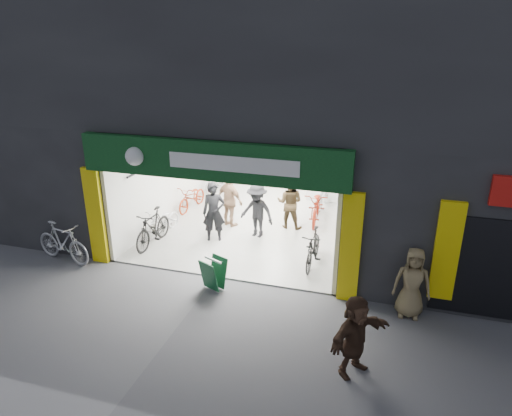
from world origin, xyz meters
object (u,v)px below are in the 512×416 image
at_px(bike_left_front, 162,221).
at_px(bike_right_front, 313,248).
at_px(parked_bike, 63,242).
at_px(pedestrian_near, 412,283).
at_px(sandwich_board, 214,273).

distance_m(bike_left_front, bike_right_front, 4.76).
bearing_deg(bike_left_front, bike_right_front, 2.93).
distance_m(parked_bike, pedestrian_near, 8.79).
height_order(pedestrian_near, sandwich_board, pedestrian_near).
height_order(parked_bike, sandwich_board, parked_bike).
xyz_separation_m(bike_left_front, sandwich_board, (2.67, -2.53, 0.00)).
height_order(bike_right_front, parked_bike, parked_bike).
bearing_deg(bike_right_front, sandwich_board, -136.19).
distance_m(bike_right_front, sandwich_board, 2.76).
height_order(bike_left_front, parked_bike, parked_bike).
bearing_deg(parked_bike, bike_left_front, -24.10).
xyz_separation_m(bike_right_front, parked_bike, (-6.39, -1.69, 0.06)).
distance_m(bike_left_front, sandwich_board, 3.67).
height_order(bike_left_front, sandwich_board, bike_left_front).
bearing_deg(bike_right_front, parked_bike, -163.68).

